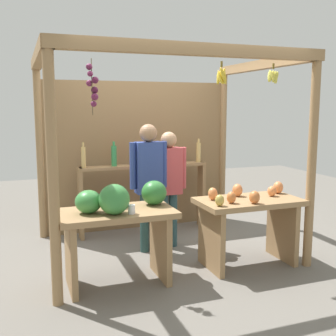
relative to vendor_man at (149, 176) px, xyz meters
name	(u,v)px	position (x,y,z in m)	size (l,w,h in m)	color
ground_plane	(162,250)	(0.17, -0.02, -0.97)	(12.00, 12.00, 0.00)	slate
market_stall	(150,136)	(0.17, 0.47, 0.46)	(2.93, 2.25, 2.43)	#99754C
fruit_counter_left	(118,217)	(-0.58, -0.82, -0.26)	(1.20, 0.68, 1.08)	#99754C
fruit_counter_right	(248,216)	(0.94, -0.82, -0.39)	(1.18, 0.64, 0.93)	#99754C
bottle_shelf_unit	(144,179)	(0.18, 0.79, -0.18)	(1.88, 0.22, 1.35)	#99754C
vendor_man	(149,176)	(0.00, 0.00, 0.00)	(0.48, 0.22, 1.61)	#264542
vendor_woman	(169,179)	(0.30, 0.08, -0.07)	(0.48, 0.20, 1.51)	#2B4C53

